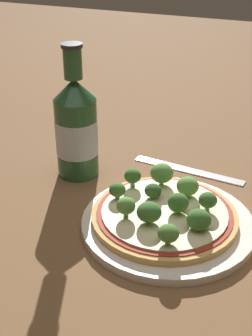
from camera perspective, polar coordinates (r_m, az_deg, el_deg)
The scene contains 16 objects.
ground_plane at distance 0.68m, azimuth 2.72°, elevation -7.34°, with size 3.00×3.00×0.00m, color brown.
plate at distance 0.68m, azimuth 5.10°, elevation -6.76°, with size 0.25×0.25×0.01m.
pizza at distance 0.67m, azimuth 4.70°, elevation -5.71°, with size 0.21×0.21×0.01m.
broccoli_floret_0 at distance 0.64m, azimuth -0.00°, elevation -4.65°, with size 0.03×0.03×0.03m.
broccoli_floret_1 at distance 0.63m, azimuth 8.87°, elevation -6.26°, with size 0.03×0.03×0.03m.
broccoli_floret_2 at distance 0.69m, azimuth 3.32°, elevation -2.77°, with size 0.03×0.03×0.02m.
broccoli_floret_3 at distance 0.63m, azimuth 2.83°, elevation -5.40°, with size 0.03×0.03×0.03m.
broccoli_floret_4 at distance 0.66m, azimuth 6.37°, elevation -4.25°, with size 0.03×0.03×0.03m.
broccoli_floret_5 at distance 0.72m, azimuth 4.40°, elevation -0.61°, with size 0.04×0.04×0.03m.
broccoli_floret_6 at distance 0.72m, azimuth 0.81°, elevation -0.99°, with size 0.03×0.03×0.03m.
broccoli_floret_7 at distance 0.67m, azimuth 9.95°, elevation -3.90°, with size 0.03×0.03×0.03m.
broccoli_floret_8 at distance 0.69m, azimuth -1.07°, elevation -2.69°, with size 0.02×0.02×0.02m.
broccoli_floret_9 at distance 0.60m, azimuth 5.19°, elevation -7.95°, with size 0.03×0.03×0.03m.
broccoli_floret_10 at distance 0.70m, azimuth 7.53°, elevation -2.21°, with size 0.03×0.03×0.03m.
beer_bottle at distance 0.78m, azimuth -6.08°, elevation 4.91°, with size 0.07×0.07×0.22m.
fork at distance 0.82m, azimuth 7.60°, elevation -0.22°, with size 0.04×0.20×0.00m.
Camera 1 is at (-0.52, -0.18, 0.40)m, focal length 50.00 mm.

